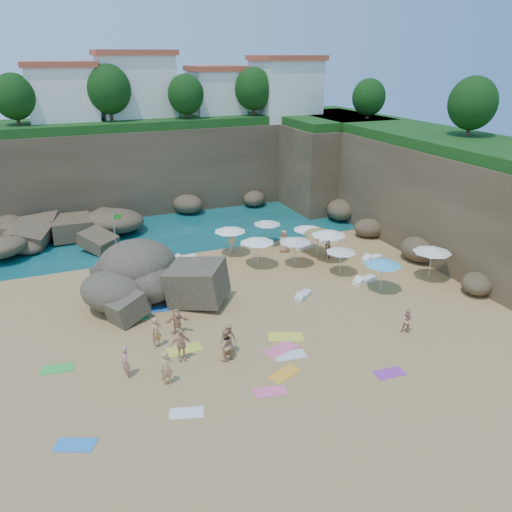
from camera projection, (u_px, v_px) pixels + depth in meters
name	position (u px, v px, depth m)	size (l,w,h in m)	color
ground	(245.00, 307.00, 31.06)	(120.00, 120.00, 0.00)	tan
seawater	(149.00, 192.00, 56.74)	(120.00, 120.00, 0.00)	#0C4751
cliff_back	(175.00, 164.00, 51.66)	(44.00, 8.00, 8.00)	brown
cliff_right	(415.00, 186.00, 43.12)	(8.00, 30.00, 8.00)	brown
cliff_corner	(326.00, 162.00, 52.69)	(10.00, 12.00, 8.00)	brown
rock_promontory	(49.00, 246.00, 40.87)	(12.00, 7.00, 2.00)	brown
clifftop_buildings	(178.00, 90.00, 49.95)	(28.48, 9.48, 7.00)	white
clifftop_trees	(215.00, 94.00, 45.22)	(35.60, 23.82, 4.40)	#11380F
rock_outcrop	(154.00, 296.00, 32.48)	(8.47, 6.35, 3.39)	brown
flag_pole	(116.00, 229.00, 38.16)	(0.67, 0.07, 3.44)	silver
parasol_0	(230.00, 229.00, 38.35)	(2.44, 2.44, 2.31)	silver
parasol_1	(258.00, 240.00, 36.12)	(2.44, 2.44, 2.31)	silver
parasol_2	(267.00, 222.00, 40.51)	(2.23, 2.23, 2.10)	silver
parasol_3	(308.00, 228.00, 38.95)	(2.34, 2.34, 2.21)	silver
parasol_4	(329.00, 233.00, 37.21)	(2.60, 2.60, 2.46)	silver
parasol_5	(254.00, 241.00, 36.58)	(2.16, 2.16, 2.05)	silver
parasol_6	(318.00, 230.00, 38.14)	(2.42, 2.42, 2.29)	silver
parasol_7	(341.00, 250.00, 34.99)	(2.14, 2.14, 2.03)	silver
parasol_8	(401.00, 223.00, 40.94)	(2.03, 2.03, 1.92)	silver
parasol_9	(295.00, 240.00, 36.36)	(2.35, 2.35, 2.23)	silver
parasol_10	(383.00, 262.00, 32.36)	(2.40, 2.40, 2.27)	silver
parasol_11	(432.00, 249.00, 34.01)	(2.60, 2.60, 2.45)	silver
lounger_0	(185.00, 259.00, 37.97)	(1.90, 0.63, 0.29)	white
lounger_1	(329.00, 242.00, 41.48)	(1.54, 0.51, 0.24)	white
lounger_2	(305.00, 247.00, 40.38)	(1.58, 0.53, 0.25)	white
lounger_3	(365.00, 280.00, 34.37)	(1.82, 0.61, 0.28)	white
lounger_4	(372.00, 258.00, 38.09)	(1.73, 0.58, 0.27)	white
lounger_5	(303.00, 296.00, 32.24)	(1.61, 0.54, 0.25)	silver
towel_0	(75.00, 445.00, 20.11)	(1.59, 0.80, 0.03)	#287EDA
towel_1	(270.00, 391.00, 23.28)	(1.54, 0.77, 0.03)	#F65F88
towel_2	(285.00, 374.00, 24.58)	(1.65, 0.82, 0.03)	#F7A027
towel_3	(57.00, 369.00, 24.96)	(1.57, 0.79, 0.03)	green
towel_4	(184.00, 349.00, 26.61)	(1.83, 0.91, 0.03)	yellow
towel_5	(187.00, 413.00, 21.90)	(1.50, 0.75, 0.03)	silver
towel_6	(390.00, 373.00, 24.63)	(1.50, 0.75, 0.03)	purple
towel_8	(157.00, 309.00, 30.78)	(1.65, 0.82, 0.03)	blue
towel_9	(280.00, 349.00, 26.61)	(1.86, 0.93, 0.03)	#FA6181
towel_11	(133.00, 317.00, 29.88)	(1.79, 0.90, 0.03)	green
towel_12	(286.00, 337.00, 27.76)	(1.95, 0.98, 0.03)	yellow
towel_13	(290.00, 355.00, 26.08)	(1.69, 0.85, 0.03)	silver
person_stand_0	(166.00, 369.00, 23.48)	(0.65, 0.42, 1.77)	tan
person_stand_1	(225.00, 345.00, 25.36)	(0.87, 0.68, 1.78)	tan
person_stand_2	(232.00, 241.00, 39.65)	(1.06, 0.44, 1.64)	#F5C78B
person_stand_3	(328.00, 249.00, 38.21)	(0.90, 0.38, 1.54)	#9A754D
person_stand_4	(284.00, 241.00, 39.34)	(0.89, 0.49, 1.82)	tan
person_stand_5	(124.00, 262.00, 35.49)	(1.61, 0.46, 1.74)	tan
person_stand_6	(125.00, 362.00, 24.05)	(0.62, 0.40, 1.69)	tan
person_lie_1	(182.00, 356.00, 25.63)	(1.03, 1.75, 0.43)	tan
person_lie_2	(228.00, 349.00, 26.22)	(0.82, 1.68, 0.45)	olive
person_lie_3	(178.00, 330.00, 28.10)	(1.37, 1.48, 0.39)	tan
person_lie_4	(157.00, 344.00, 26.78)	(0.62, 1.71, 0.41)	tan
person_lie_5	(407.00, 329.00, 28.12)	(0.68, 1.40, 0.53)	tan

